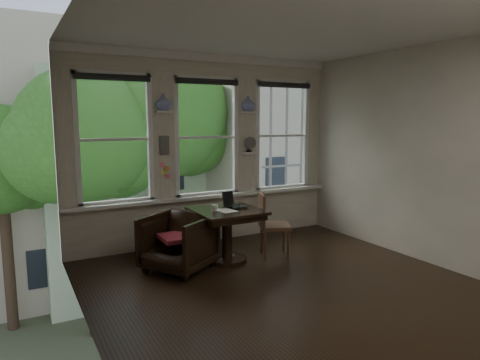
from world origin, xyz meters
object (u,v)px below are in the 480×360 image
mug (215,208)px  table (227,236)px  armchair_left (178,243)px  laptop (235,207)px  side_chair_right (275,225)px

mug → table: bearing=10.0°
armchair_left → laptop: size_ratio=2.26×
table → armchair_left: size_ratio=1.09×
armchair_left → laptop: 0.94m
table → mug: (-0.20, -0.04, 0.42)m
table → side_chair_right: (0.72, -0.12, 0.09)m
table → side_chair_right: bearing=-9.5°
laptop → mug: size_ratio=3.70×
table → side_chair_right: side_chair_right is taller
laptop → mug: 0.34m
side_chair_right → laptop: size_ratio=2.52×
armchair_left → mug: bearing=53.6°
laptop → side_chair_right: bearing=5.7°
table → mug: mug is taller
armchair_left → mug: (0.52, -0.03, 0.42)m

